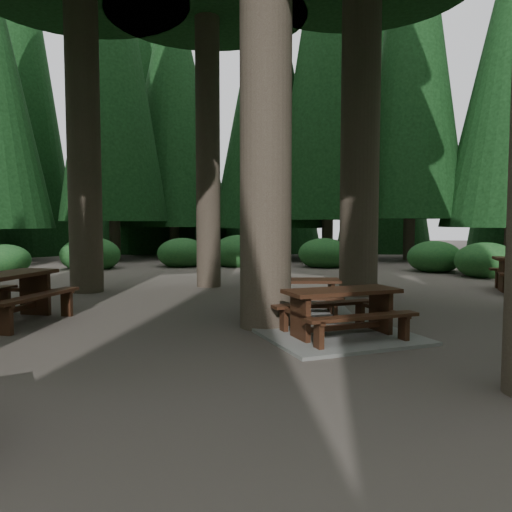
# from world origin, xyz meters

# --- Properties ---
(ground) EXTENTS (80.00, 80.00, 0.00)m
(ground) POSITION_xyz_m (0.00, 0.00, 0.00)
(ground) COLOR #4F4640
(ground) RESTS_ON ground
(picnic_table_a) EXTENTS (2.79, 2.66, 0.74)m
(picnic_table_a) POSITION_xyz_m (2.04, -0.43, 0.24)
(picnic_table_a) COLOR gray
(picnic_table_a) RESTS_ON ground
(picnic_table_b) EXTENTS (1.67, 2.04, 0.85)m
(picnic_table_b) POSITION_xyz_m (-3.62, -0.30, 0.57)
(picnic_table_b) COLOR #372010
(picnic_table_b) RESTS_ON ground
(picnic_table_c) EXTENTS (2.20, 1.92, 0.66)m
(picnic_table_c) POSITION_xyz_m (1.23, 1.36, 0.21)
(picnic_table_c) COLOR gray
(picnic_table_c) RESTS_ON ground
(shrub_ring) EXTENTS (23.86, 24.64, 1.49)m
(shrub_ring) POSITION_xyz_m (0.70, 0.75, 0.40)
(shrub_ring) COLOR #1D5426
(shrub_ring) RESTS_ON ground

